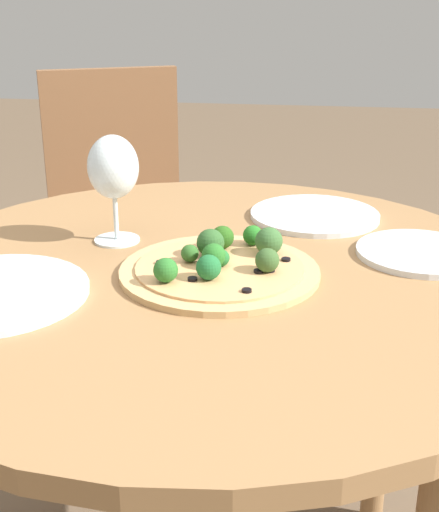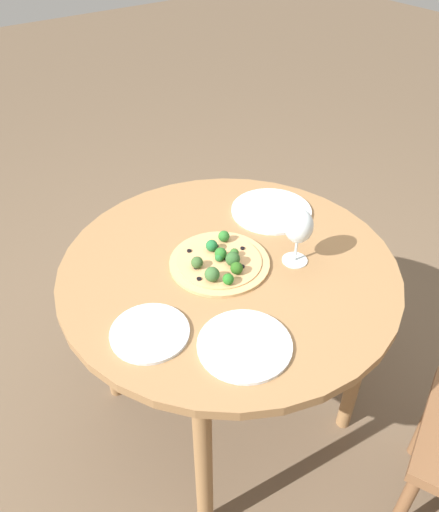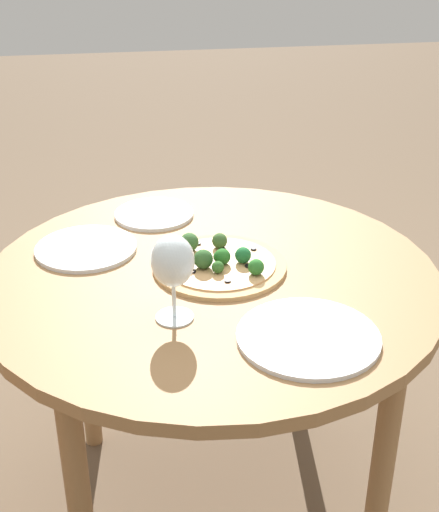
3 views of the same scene
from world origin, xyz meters
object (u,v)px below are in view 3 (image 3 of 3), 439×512
Objects in this scene: plate_near at (308,337)px; plate_side at (154,214)px; pizza at (217,262)px; wine_glass at (173,263)px; plate_far at (86,248)px.

plate_near and plate_side have the same top height.
pizza is 0.25m from wine_glass.
plate_side is at bearing 90.21° from wine_glass.
plate_near is at bearing -25.17° from wine_glass.
pizza is at bearing -24.76° from plate_far.
plate_near is 1.34× the size of plate_side.
pizza reaches higher than plate_far.
plate_far is at bearing -135.38° from plate_side.
wine_glass is at bearing -120.75° from pizza.
pizza is 1.26× the size of plate_far.
pizza reaches higher than plate_near.
plate_near is 0.66m from plate_side.
wine_glass is 0.52m from plate_side.
pizza is at bearing 59.25° from wine_glass.
pizza is at bearing 112.35° from plate_near.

